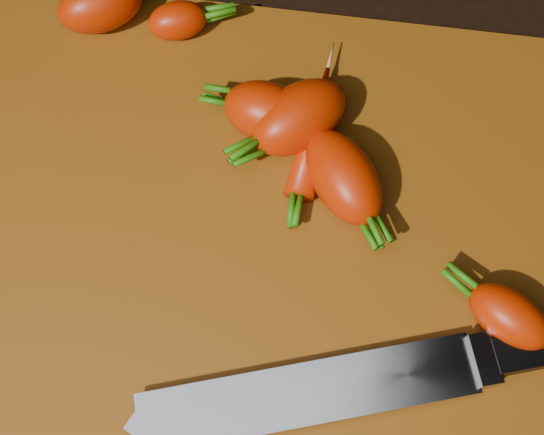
# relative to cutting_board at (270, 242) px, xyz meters

# --- Properties ---
(ground) EXTENTS (2.00, 2.00, 0.01)m
(ground) POSITION_rel_cutting_board_xyz_m (0.00, 0.00, -0.01)
(ground) COLOR black
(cutting_board) EXTENTS (0.50, 0.40, 0.01)m
(cutting_board) POSITION_rel_cutting_board_xyz_m (0.00, 0.00, 0.00)
(cutting_board) COLOR brown
(cutting_board) RESTS_ON ground
(carrot_0) EXTENTS (0.08, 0.07, 0.04)m
(carrot_0) POSITION_rel_cutting_board_xyz_m (-0.16, 0.17, 0.03)
(carrot_0) COLOR #C32100
(carrot_0) RESTS_ON cutting_board
(carrot_1) EXTENTS (0.07, 0.06, 0.05)m
(carrot_1) POSITION_rel_cutting_board_xyz_m (-0.01, 0.09, 0.03)
(carrot_1) COLOR #C32100
(carrot_1) RESTS_ON cutting_board
(carrot_2) EXTENTS (0.08, 0.09, 0.05)m
(carrot_2) POSITION_rel_cutting_board_xyz_m (0.05, 0.05, 0.03)
(carrot_2) COLOR #C32100
(carrot_2) RESTS_ON cutting_board
(carrot_3) EXTENTS (0.09, 0.09, 0.05)m
(carrot_3) POSITION_rel_cutting_board_xyz_m (0.01, 0.09, 0.03)
(carrot_3) COLOR #C32100
(carrot_3) RESTS_ON cutting_board
(carrot_4) EXTENTS (0.05, 0.05, 0.03)m
(carrot_4) POSITION_rel_cutting_board_xyz_m (-0.10, 0.17, 0.02)
(carrot_4) COLOR #C32100
(carrot_4) RESTS_ON cutting_board
(carrot_5) EXTENTS (0.07, 0.06, 0.04)m
(carrot_5) POSITION_rel_cutting_board_xyz_m (0.17, -0.04, 0.02)
(carrot_5) COLOR #C32100
(carrot_5) RESTS_ON cutting_board
(carrot_6) EXTENTS (0.03, 0.11, 0.02)m
(carrot_6) POSITION_rel_cutting_board_xyz_m (0.02, 0.09, 0.02)
(carrot_6) COLOR #C32100
(carrot_6) RESTS_ON cutting_board
(knife) EXTENTS (0.36, 0.15, 0.02)m
(knife) POSITION_rel_cutting_board_xyz_m (0.06, -0.10, 0.02)
(knife) COLOR gray
(knife) RESTS_ON cutting_board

